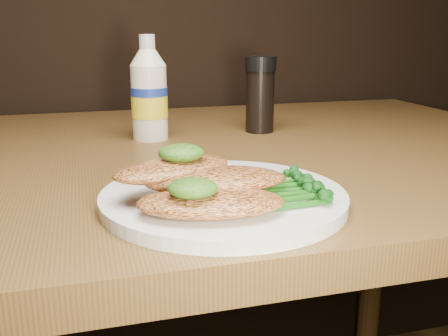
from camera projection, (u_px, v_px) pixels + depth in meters
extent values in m
cylinder|color=white|center=(223.00, 198.00, 0.54)|extent=(0.26, 0.26, 0.01)
ellipsoid|color=#CB7740|center=(211.00, 203.00, 0.47)|extent=(0.15, 0.10, 0.02)
ellipsoid|color=#CB7740|center=(215.00, 180.00, 0.51)|extent=(0.15, 0.09, 0.02)
ellipsoid|color=#CB7740|center=(173.00, 169.00, 0.52)|extent=(0.14, 0.10, 0.02)
ellipsoid|color=#0E3407|center=(193.00, 188.00, 0.46)|extent=(0.06, 0.05, 0.02)
ellipsoid|color=#0E3407|center=(181.00, 153.00, 0.52)|extent=(0.06, 0.05, 0.02)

